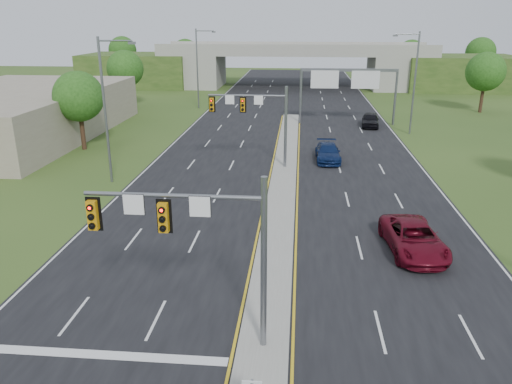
{
  "coord_description": "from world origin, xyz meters",
  "views": [
    {
      "loc": [
        1.16,
        -16.36,
        12.1
      ],
      "look_at": [
        -1.16,
        9.89,
        3.0
      ],
      "focal_mm": 35.0,
      "sensor_mm": 36.0,
      "label": 1
    }
  ],
  "objects": [
    {
      "name": "tree_l_near",
      "position": [
        -20.0,
        30.0,
        5.18
      ],
      "size": [
        4.8,
        4.8,
        7.6
      ],
      "color": "#382316",
      "rests_on": "ground"
    },
    {
      "name": "car_far_b",
      "position": [
        3.78,
        27.8,
        0.78
      ],
      "size": [
        2.24,
        5.28,
        1.52
      ],
      "primitive_type": "imported",
      "rotation": [
        0.0,
        0.0,
        0.02
      ],
      "color": "#0B1C47",
      "rests_on": "road"
    },
    {
      "name": "car_far_c",
      "position": [
        9.56,
        43.64,
        0.84
      ],
      "size": [
        2.46,
        4.99,
        1.64
      ],
      "primitive_type": "imported",
      "rotation": [
        0.0,
        0.0,
        -0.11
      ],
      "color": "black",
      "rests_on": "road"
    },
    {
      "name": "median",
      "position": [
        0.0,
        23.0,
        0.1
      ],
      "size": [
        2.0,
        54.0,
        0.16
      ],
      "primitive_type": "cube",
      "color": "gray",
      "rests_on": "road"
    },
    {
      "name": "tree_back_b",
      "position": [
        -24.0,
        94.0,
        5.51
      ],
      "size": [
        5.6,
        5.6,
        8.32
      ],
      "color": "#382316",
      "rests_on": "ground"
    },
    {
      "name": "lightpole_r_far",
      "position": [
        13.3,
        40.0,
        6.1
      ],
      "size": [
        2.85,
        0.25,
        11.0
      ],
      "color": "slate",
      "rests_on": "ground"
    },
    {
      "name": "tree_back_c",
      "position": [
        24.0,
        94.0,
        5.51
      ],
      "size": [
        5.6,
        5.6,
        8.32
      ],
      "color": "#382316",
      "rests_on": "ground"
    },
    {
      "name": "road",
      "position": [
        0.0,
        35.0,
        0.01
      ],
      "size": [
        24.0,
        160.0,
        0.02
      ],
      "primitive_type": "cube",
      "color": "black",
      "rests_on": "ground"
    },
    {
      "name": "lane_markings",
      "position": [
        -0.6,
        28.91,
        0.02
      ],
      "size": [
        23.72,
        160.0,
        0.01
      ],
      "color": "gold",
      "rests_on": "road"
    },
    {
      "name": "commercial_building",
      "position": [
        -30.0,
        35.0,
        2.5
      ],
      "size": [
        18.0,
        30.0,
        5.0
      ],
      "primitive_type": "cube",
      "color": "gray",
      "rests_on": "ground"
    },
    {
      "name": "overpass",
      "position": [
        0.0,
        80.0,
        3.55
      ],
      "size": [
        80.0,
        14.0,
        8.1
      ],
      "color": "gray",
      "rests_on": "ground"
    },
    {
      "name": "car_far_a",
      "position": [
        7.55,
        9.21,
        0.84
      ],
      "size": [
        3.2,
        6.09,
        1.63
      ],
      "primitive_type": "imported",
      "rotation": [
        0.0,
        0.0,
        0.09
      ],
      "color": "#5E0918",
      "rests_on": "road"
    },
    {
      "name": "tree_r_mid",
      "position": [
        26.0,
        55.0,
        5.51
      ],
      "size": [
        5.2,
        5.2,
        8.12
      ],
      "color": "#382316",
      "rests_on": "ground"
    },
    {
      "name": "signal_mast_near",
      "position": [
        -2.26,
        -0.07,
        4.73
      ],
      "size": [
        6.62,
        0.6,
        7.0
      ],
      "color": "slate",
      "rests_on": "ground"
    },
    {
      "name": "lightpole_l_mid",
      "position": [
        -13.3,
        20.0,
        6.1
      ],
      "size": [
        2.85,
        0.25,
        11.0
      ],
      "color": "slate",
      "rests_on": "ground"
    },
    {
      "name": "signal_mast_far",
      "position": [
        -2.26,
        24.93,
        4.73
      ],
      "size": [
        6.62,
        0.6,
        7.0
      ],
      "color": "slate",
      "rests_on": "ground"
    },
    {
      "name": "lightpole_l_far",
      "position": [
        -13.3,
        55.0,
        6.1
      ],
      "size": [
        2.85,
        0.25,
        11.0
      ],
      "color": "slate",
      "rests_on": "ground"
    },
    {
      "name": "tree_back_d",
      "position": [
        38.0,
        94.0,
        5.84
      ],
      "size": [
        6.0,
        6.0,
        8.85
      ],
      "color": "#382316",
      "rests_on": "ground"
    },
    {
      "name": "tree_back_a",
      "position": [
        -38.0,
        94.0,
        5.84
      ],
      "size": [
        6.0,
        6.0,
        8.85
      ],
      "color": "#382316",
      "rests_on": "ground"
    },
    {
      "name": "sign_gantry",
      "position": [
        6.68,
        44.92,
        5.24
      ],
      "size": [
        11.58,
        0.44,
        6.67
      ],
      "color": "slate",
      "rests_on": "ground"
    },
    {
      "name": "ground",
      "position": [
        0.0,
        0.0,
        0.0
      ],
      "size": [
        240.0,
        240.0,
        0.0
      ],
      "primitive_type": "plane",
      "color": "#2D491A",
      "rests_on": "ground"
    },
    {
      "name": "tree_l_mid",
      "position": [
        -24.0,
        55.0,
        5.51
      ],
      "size": [
        5.2,
        5.2,
        8.12
      ],
      "color": "#382316",
      "rests_on": "ground"
    }
  ]
}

